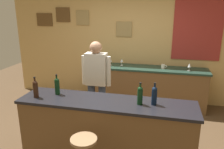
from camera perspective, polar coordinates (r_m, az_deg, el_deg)
name	(u,v)px	position (r m, az deg, el deg)	size (l,w,h in m)	color
ground_plane	(113,143)	(3.91, 0.15, -16.94)	(10.00, 10.00, 0.00)	#4C3823
back_wall	(134,41)	(5.30, 5.56, 8.46)	(6.00, 0.09, 2.80)	tan
bar_counter	(106,130)	(3.33, -1.47, -14.00)	(2.47, 0.60, 0.92)	brown
side_counter	(147,87)	(5.13, 8.79, -3.09)	(2.58, 0.56, 0.90)	brown
bartender	(96,80)	(3.96, -3.98, -1.44)	(0.52, 0.21, 1.62)	#384766
wine_bottle_a	(36,88)	(3.39, -18.85, -3.33)	(0.07, 0.07, 0.31)	black
wine_bottle_b	(57,85)	(3.42, -13.77, -2.72)	(0.07, 0.07, 0.31)	black
wine_bottle_c	(140,95)	(3.00, 7.13, -5.10)	(0.07, 0.07, 0.31)	black
wine_bottle_d	(154,95)	(3.02, 10.69, -5.13)	(0.07, 0.07, 0.31)	black
wine_glass_a	(110,60)	(5.12, -0.40, 3.60)	(0.07, 0.07, 0.16)	silver
wine_glass_b	(122,61)	(5.11, 2.47, 3.56)	(0.07, 0.07, 0.16)	silver
wine_glass_c	(189,66)	(4.92, 19.05, 2.15)	(0.07, 0.07, 0.16)	silver
coffee_mug	(163,66)	(4.97, 12.86, 2.03)	(0.13, 0.08, 0.09)	silver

